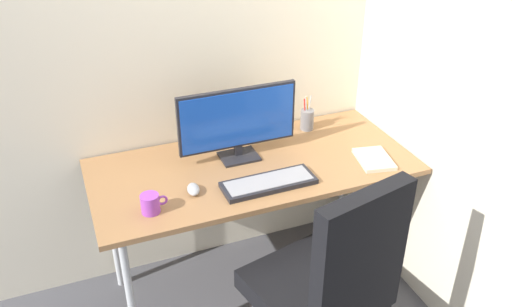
{
  "coord_description": "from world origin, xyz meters",
  "views": [
    {
      "loc": [
        -0.8,
        -2.05,
        2.09
      ],
      "look_at": [
        -0.01,
        -0.07,
        0.86
      ],
      "focal_mm": 37.85,
      "sensor_mm": 36.0,
      "label": 1
    }
  ],
  "objects_px": {
    "keyboard": "(268,183)",
    "notebook": "(374,159)",
    "mouse": "(193,189)",
    "office_chair": "(329,284)",
    "coffee_mug": "(151,204)",
    "pen_holder": "(307,119)",
    "monitor": "(238,121)"
  },
  "relations": [
    {
      "from": "mouse",
      "to": "notebook",
      "type": "bearing_deg",
      "value": 4.85
    },
    {
      "from": "office_chair",
      "to": "keyboard",
      "type": "height_order",
      "value": "office_chair"
    },
    {
      "from": "mouse",
      "to": "coffee_mug",
      "type": "bearing_deg",
      "value": -151.85
    },
    {
      "from": "office_chair",
      "to": "monitor",
      "type": "height_order",
      "value": "monitor"
    },
    {
      "from": "office_chair",
      "to": "pen_holder",
      "type": "relative_size",
      "value": 5.54
    },
    {
      "from": "monitor",
      "to": "notebook",
      "type": "xyz_separation_m",
      "value": [
        0.59,
        -0.28,
        -0.19
      ]
    },
    {
      "from": "monitor",
      "to": "mouse",
      "type": "height_order",
      "value": "monitor"
    },
    {
      "from": "monitor",
      "to": "keyboard",
      "type": "relative_size",
      "value": 1.36
    },
    {
      "from": "keyboard",
      "to": "pen_holder",
      "type": "height_order",
      "value": "pen_holder"
    },
    {
      "from": "monitor",
      "to": "mouse",
      "type": "relative_size",
      "value": 6.26
    },
    {
      "from": "monitor",
      "to": "coffee_mug",
      "type": "distance_m",
      "value": 0.59
    },
    {
      "from": "pen_holder",
      "to": "coffee_mug",
      "type": "distance_m",
      "value": 1.03
    },
    {
      "from": "mouse",
      "to": "notebook",
      "type": "distance_m",
      "value": 0.89
    },
    {
      "from": "mouse",
      "to": "pen_holder",
      "type": "distance_m",
      "value": 0.82
    },
    {
      "from": "pen_holder",
      "to": "mouse",
      "type": "bearing_deg",
      "value": -153.46
    },
    {
      "from": "pen_holder",
      "to": "notebook",
      "type": "bearing_deg",
      "value": -70.25
    },
    {
      "from": "monitor",
      "to": "pen_holder",
      "type": "distance_m",
      "value": 0.48
    },
    {
      "from": "keyboard",
      "to": "notebook",
      "type": "xyz_separation_m",
      "value": [
        0.56,
        0.01,
        -0.0
      ]
    },
    {
      "from": "office_chair",
      "to": "coffee_mug",
      "type": "distance_m",
      "value": 0.8
    },
    {
      "from": "pen_holder",
      "to": "notebook",
      "type": "height_order",
      "value": "pen_holder"
    },
    {
      "from": "monitor",
      "to": "keyboard",
      "type": "height_order",
      "value": "monitor"
    },
    {
      "from": "mouse",
      "to": "pen_holder",
      "type": "relative_size",
      "value": 0.48
    },
    {
      "from": "mouse",
      "to": "pen_holder",
      "type": "bearing_deg",
      "value": 35.13
    },
    {
      "from": "office_chair",
      "to": "pen_holder",
      "type": "bearing_deg",
      "value": 69.72
    },
    {
      "from": "keyboard",
      "to": "notebook",
      "type": "height_order",
      "value": "keyboard"
    },
    {
      "from": "mouse",
      "to": "pen_holder",
      "type": "height_order",
      "value": "pen_holder"
    },
    {
      "from": "notebook",
      "to": "keyboard",
      "type": "bearing_deg",
      "value": -167.75
    },
    {
      "from": "office_chair",
      "to": "mouse",
      "type": "bearing_deg",
      "value": 127.03
    },
    {
      "from": "keyboard",
      "to": "notebook",
      "type": "bearing_deg",
      "value": 0.82
    },
    {
      "from": "mouse",
      "to": "office_chair",
      "type": "bearing_deg",
      "value": -44.38
    },
    {
      "from": "keyboard",
      "to": "notebook",
      "type": "distance_m",
      "value": 0.56
    },
    {
      "from": "monitor",
      "to": "keyboard",
      "type": "bearing_deg",
      "value": -82.63
    }
  ]
}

